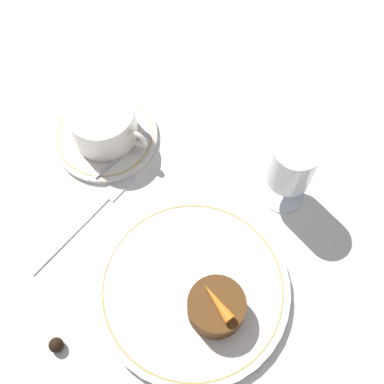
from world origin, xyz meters
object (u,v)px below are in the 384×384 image
at_px(wine_glass, 292,167).
at_px(fork, 94,210).
at_px(dessert_cake, 216,307).
at_px(coffee_cup, 103,122).
at_px(dinner_plate, 193,289).

distance_m(wine_glass, fork, 0.28).
distance_m(fork, dessert_cake, 0.22).
xyz_separation_m(coffee_cup, dessert_cake, (0.27, -0.15, -0.01)).
distance_m(wine_glass, dessert_cake, 0.20).
relative_size(wine_glass, fork, 0.65).
relative_size(fork, dessert_cake, 2.70).
xyz_separation_m(dinner_plate, wine_glass, (0.04, 0.19, 0.07)).
height_order(coffee_cup, dessert_cake, coffee_cup).
distance_m(dinner_plate, coffee_cup, 0.27).
bearing_deg(wine_glass, dessert_cake, -90.51).
height_order(wine_glass, dessert_cake, wine_glass).
distance_m(dinner_plate, dessert_cake, 0.05).
bearing_deg(fork, dessert_cake, -11.28).
bearing_deg(dinner_plate, fork, 169.74).
bearing_deg(coffee_cup, wine_glass, 9.71).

